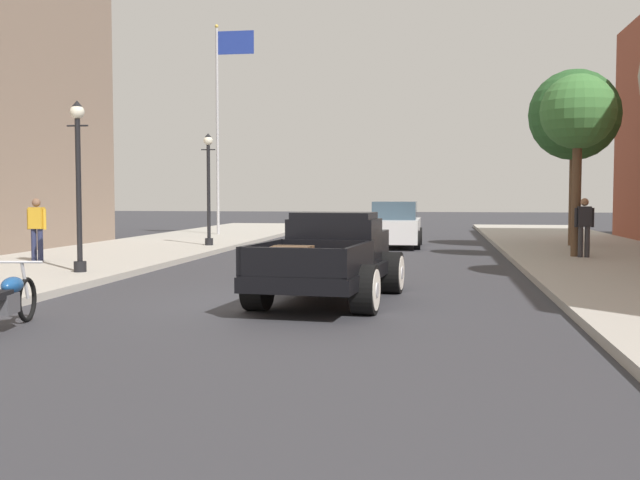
% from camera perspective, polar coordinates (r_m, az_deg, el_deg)
% --- Properties ---
extents(ground_plane, '(140.00, 140.00, 0.00)m').
position_cam_1_polar(ground_plane, '(13.37, -1.84, -4.73)').
color(ground_plane, '#333338').
extents(hotrod_truck_black, '(2.50, 5.05, 1.58)m').
position_cam_1_polar(hotrod_truck_black, '(13.68, 1.01, -1.36)').
color(hotrod_truck_black, black).
rests_on(hotrod_truck_black, ground).
extents(motorcycle_parked, '(0.63, 2.10, 0.93)m').
position_cam_1_polar(motorcycle_parked, '(11.42, -22.55, -4.16)').
color(motorcycle_parked, black).
rests_on(motorcycle_parked, ground).
extents(car_background_white, '(1.87, 4.30, 1.65)m').
position_cam_1_polar(car_background_white, '(27.46, 5.69, 1.07)').
color(car_background_white, silver).
rests_on(car_background_white, ground).
extents(pedestrian_sidewalk_left, '(0.53, 0.22, 1.65)m').
position_cam_1_polar(pedestrian_sidewalk_left, '(21.02, -20.58, 1.01)').
color(pedestrian_sidewalk_left, '#232847').
rests_on(pedestrian_sidewalk_left, sidewalk_left).
extents(pedestrian_sidewalk_right, '(0.53, 0.22, 1.65)m').
position_cam_1_polar(pedestrian_sidewalk_right, '(22.27, 19.30, 1.16)').
color(pedestrian_sidewalk_right, '#333338').
rests_on(pedestrian_sidewalk_right, sidewalk_right).
extents(street_lamp_near, '(0.50, 0.32, 3.85)m').
position_cam_1_polar(street_lamp_near, '(17.89, -17.76, 4.84)').
color(street_lamp_near, black).
rests_on(street_lamp_near, sidewalk_left).
extents(street_lamp_far, '(0.50, 0.32, 3.85)m').
position_cam_1_polar(street_lamp_far, '(26.36, -8.40, 4.47)').
color(street_lamp_far, black).
rests_on(street_lamp_far, sidewalk_left).
extents(flagpole, '(1.74, 0.16, 9.16)m').
position_cam_1_polar(flagpole, '(33.88, -7.38, 9.98)').
color(flagpole, '#B2B2B7').
rests_on(flagpole, sidewalk_left).
extents(street_tree_second, '(2.10, 2.10, 5.13)m').
position_cam_1_polar(street_tree_second, '(22.65, 18.88, 9.02)').
color(street_tree_second, brown).
rests_on(street_tree_second, sidewalk_right).
extents(street_tree_third, '(3.08, 3.08, 6.00)m').
position_cam_1_polar(street_tree_third, '(27.44, 18.63, 8.89)').
color(street_tree_third, brown).
rests_on(street_tree_third, sidewalk_right).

